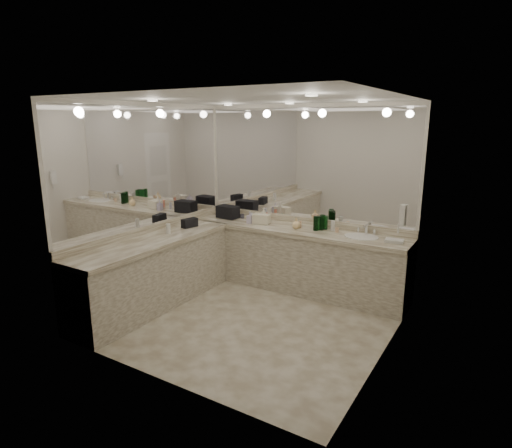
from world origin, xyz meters
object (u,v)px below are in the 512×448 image
Objects in this scene: cream_cosmetic_case at (261,219)px; sink at (361,237)px; wall_phone at (403,215)px; black_toiletry_bag at (228,212)px; soap_bottle_c at (296,223)px; soap_bottle_a at (264,215)px; hand_towel at (394,241)px; soap_bottle_b at (250,217)px.

sink is at bearing -9.70° from cream_cosmetic_case.
wall_phone reaches higher than black_toiletry_bag.
soap_bottle_c is (0.56, 0.00, 0.01)m from cream_cosmetic_case.
soap_bottle_c is (0.57, -0.07, -0.04)m from soap_bottle_a.
cream_cosmetic_case is 1.91m from hand_towel.
soap_bottle_c is (1.20, -0.05, -0.02)m from black_toiletry_bag.
soap_bottle_b reaches higher than soap_bottle_c.
wall_phone is at bearing -23.66° from cream_cosmetic_case.
soap_bottle_a is (0.63, 0.02, 0.02)m from black_toiletry_bag.
soap_bottle_b is (-2.25, 0.40, -0.36)m from wall_phone.
hand_towel is 0.95× the size of soap_bottle_a.
soap_bottle_c is at bearing -6.72° from soap_bottle_a.
black_toiletry_bag is 0.49m from soap_bottle_b.
soap_bottle_c is at bearing 163.11° from wall_phone.
black_toiletry_bag reaches higher than soap_bottle_b.
cream_cosmetic_case is at bearing -179.97° from hand_towel.
cream_cosmetic_case is 1.10× the size of hand_towel.
hand_towel is (0.43, -0.04, 0.02)m from sink.
hand_towel is at bearing 1.69° from soap_bottle_b.
hand_towel is (2.55, -0.05, -0.07)m from black_toiletry_bag.
hand_towel is at bearing -0.06° from soap_bottle_c.
wall_phone is 2.18m from soap_bottle_a.
sink is 2.12m from black_toiletry_bag.
soap_bottle_a is 0.21m from soap_bottle_b.
hand_towel is at bearing -5.11° from sink.
wall_phone reaches higher than soap_bottle_a.
wall_phone is (0.61, -0.50, 0.46)m from sink.
sink is 2.51× the size of soap_bottle_b.
black_toiletry_bag is at bearing 169.33° from wall_phone.
soap_bottle_c reaches higher than cream_cosmetic_case.
cream_cosmetic_case reaches higher than sink.
hand_towel is at bearing -11.19° from cream_cosmetic_case.
soap_bottle_c reaches higher than hand_towel.
soap_bottle_c is at bearing -2.39° from black_toiletry_bag.
soap_bottle_a reaches higher than soap_bottle_b.
soap_bottle_b reaches higher than hand_towel.
soap_bottle_b reaches higher than cream_cosmetic_case.
wall_phone is 1.64m from soap_bottle_c.
cream_cosmetic_case is 1.36× the size of soap_bottle_b.
black_toiletry_bag is at bearing 178.84° from hand_towel.
soap_bottle_a reaches higher than cream_cosmetic_case.
sink is 2.89× the size of soap_bottle_c.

